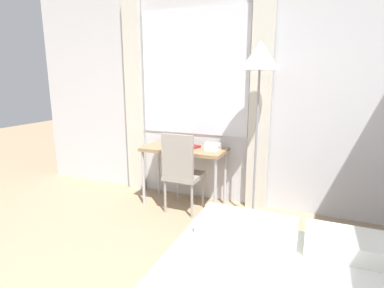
{
  "coord_description": "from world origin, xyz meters",
  "views": [
    {
      "loc": [
        1.11,
        -0.32,
        1.55
      ],
      "look_at": [
        -0.05,
        2.49,
        0.88
      ],
      "focal_mm": 28.0,
      "sensor_mm": 36.0,
      "label": 1
    }
  ],
  "objects_px": {
    "desk_chair": "(182,170)",
    "book": "(188,146)",
    "standing_lamp": "(260,68)",
    "desk": "(184,154)",
    "telephone": "(213,147)"
  },
  "relations": [
    {
      "from": "telephone",
      "to": "book",
      "type": "height_order",
      "value": "telephone"
    },
    {
      "from": "telephone",
      "to": "book",
      "type": "relative_size",
      "value": 0.59
    },
    {
      "from": "standing_lamp",
      "to": "telephone",
      "type": "height_order",
      "value": "standing_lamp"
    },
    {
      "from": "desk",
      "to": "desk_chair",
      "type": "height_order",
      "value": "desk_chair"
    },
    {
      "from": "standing_lamp",
      "to": "book",
      "type": "relative_size",
      "value": 6.16
    },
    {
      "from": "desk_chair",
      "to": "standing_lamp",
      "type": "relative_size",
      "value": 0.5
    },
    {
      "from": "desk",
      "to": "desk_chair",
      "type": "xyz_separation_m",
      "value": [
        0.06,
        -0.21,
        -0.13
      ]
    },
    {
      "from": "desk",
      "to": "telephone",
      "type": "distance_m",
      "value": 0.38
    },
    {
      "from": "standing_lamp",
      "to": "desk",
      "type": "bearing_deg",
      "value": 175.53
    },
    {
      "from": "telephone",
      "to": "book",
      "type": "xyz_separation_m",
      "value": [
        -0.33,
        0.04,
        -0.02
      ]
    },
    {
      "from": "desk_chair",
      "to": "book",
      "type": "relative_size",
      "value": 3.05
    },
    {
      "from": "standing_lamp",
      "to": "telephone",
      "type": "distance_m",
      "value": 1.03
    },
    {
      "from": "desk",
      "to": "standing_lamp",
      "type": "distance_m",
      "value": 1.33
    },
    {
      "from": "desk",
      "to": "telephone",
      "type": "height_order",
      "value": "telephone"
    },
    {
      "from": "desk",
      "to": "standing_lamp",
      "type": "height_order",
      "value": "standing_lamp"
    }
  ]
}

